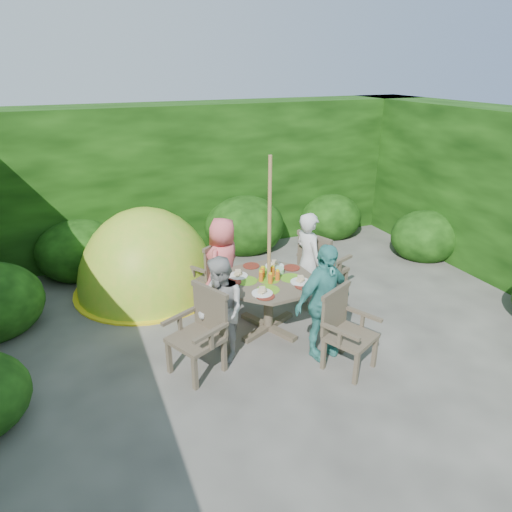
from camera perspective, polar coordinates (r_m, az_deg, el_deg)
name	(u,v)px	position (r m, az deg, el deg)	size (l,w,h in m)	color
ground	(303,355)	(5.44, 5.87, -12.20)	(60.00, 60.00, 0.00)	#43413B
hedge_enclosure	(258,219)	(5.95, 0.24, 4.65)	(9.00, 9.00, 2.50)	black
patio_table	(269,287)	(5.60, 1.62, -3.94)	(1.59, 1.59, 0.84)	#433A2C
parasol_pole	(269,249)	(5.38, 1.66, 0.91)	(0.04, 0.04, 2.20)	olive
garden_chair_right	(320,265)	(6.41, 8.01, -1.18)	(0.69, 0.73, 0.97)	#433A2C
garden_chair_left	(201,330)	(4.98, -6.90, -9.23)	(0.66, 0.70, 0.91)	#433A2C
garden_chair_back	(209,271)	(6.36, -5.86, -1.84)	(0.68, 0.66, 0.87)	#433A2C
garden_chair_front	(345,329)	(5.09, 11.06, -8.94)	(0.67, 0.64, 0.87)	#433A2C
child_right	(308,261)	(6.13, 6.54, -0.68)	(0.49, 0.32, 1.36)	silver
child_left	(221,310)	(5.08, -4.39, -6.73)	(0.59, 0.46, 1.22)	#A8A6A2
child_back	(223,265)	(6.07, -4.09, -1.11)	(0.63, 0.41, 1.30)	#E35D61
child_front	(323,302)	(5.12, 8.39, -5.73)	(0.80, 0.33, 1.36)	teal
dome_tent	(149,289)	(7.04, -13.17, -3.99)	(2.19, 2.19, 2.47)	#8ECD27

